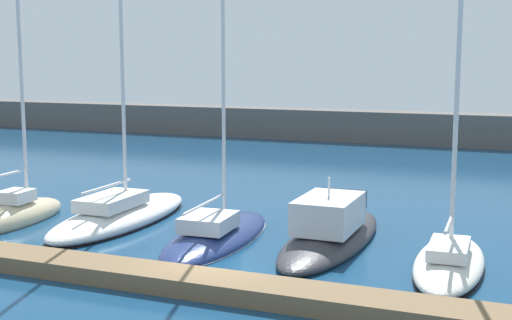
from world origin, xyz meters
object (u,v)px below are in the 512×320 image
at_px(sailboat_sand_second, 16,214).
at_px(sailboat_navy_fourth, 217,234).
at_px(sailboat_white_third, 120,214).
at_px(motorboat_charcoal_fifth, 331,232).
at_px(sailboat_ivory_sixth, 449,258).

xyz_separation_m(sailboat_sand_second, sailboat_navy_fourth, (9.69, 0.57, -0.12)).
height_order(sailboat_white_third, motorboat_charcoal_fifth, sailboat_white_third).
distance_m(sailboat_sand_second, motorboat_charcoal_fifth, 14.24).
distance_m(sailboat_white_third, sailboat_navy_fourth, 5.46).
relative_size(sailboat_sand_second, sailboat_ivory_sixth, 0.69).
bearing_deg(sailboat_ivory_sixth, sailboat_sand_second, 87.82).
height_order(sailboat_sand_second, sailboat_ivory_sixth, sailboat_ivory_sixth).
bearing_deg(sailboat_sand_second, sailboat_ivory_sixth, -94.24).
relative_size(motorboat_charcoal_fifth, sailboat_ivory_sixth, 0.64).
height_order(sailboat_white_third, sailboat_navy_fourth, sailboat_navy_fourth).
bearing_deg(sailboat_white_third, sailboat_sand_second, 111.21).
bearing_deg(sailboat_white_third, sailboat_navy_fourth, -103.21).
distance_m(sailboat_white_third, sailboat_ivory_sixth, 14.69).
distance_m(motorboat_charcoal_fifth, sailboat_ivory_sixth, 5.18).
height_order(sailboat_sand_second, motorboat_charcoal_fifth, sailboat_sand_second).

